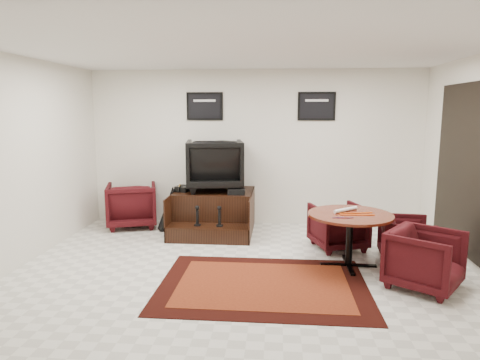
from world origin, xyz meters
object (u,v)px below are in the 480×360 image
(shine_chair, at_px, (215,162))
(table_chair_corner, at_px, (425,257))
(meeting_table, at_px, (350,220))
(armchair_side, at_px, (132,203))
(shine_podium, at_px, (214,213))
(table_chair_back, at_px, (338,224))
(table_chair_window, at_px, (406,237))

(shine_chair, distance_m, table_chair_corner, 3.76)
(shine_chair, height_order, meeting_table, shine_chair)
(shine_chair, bearing_deg, armchair_side, -9.55)
(shine_podium, height_order, table_chair_back, table_chair_back)
(table_chair_back, relative_size, table_chair_window, 1.10)
(shine_chair, xyz_separation_m, armchair_side, (-1.52, 0.01, -0.75))
(armchair_side, height_order, table_chair_window, armchair_side)
(armchair_side, distance_m, table_chair_window, 4.63)
(table_chair_back, bearing_deg, table_chair_corner, 101.54)
(table_chair_back, relative_size, table_chair_corner, 0.97)
(shine_podium, bearing_deg, table_chair_window, -23.46)
(shine_chair, xyz_separation_m, meeting_table, (2.06, -1.70, -0.55))
(armchair_side, xyz_separation_m, meeting_table, (3.58, -1.71, 0.20))
(shine_podium, height_order, armchair_side, armchair_side)
(shine_podium, distance_m, meeting_table, 2.60)
(shine_chair, bearing_deg, table_chair_window, 145.00)
(table_chair_corner, bearing_deg, table_chair_window, 32.10)
(shine_podium, height_order, table_chair_corner, table_chair_corner)
(table_chair_window, relative_size, table_chair_corner, 0.88)
(shine_podium, bearing_deg, armchair_side, 174.31)
(shine_podium, xyz_separation_m, shine_chair, (0.00, 0.14, 0.87))
(meeting_table, relative_size, table_chair_corner, 1.44)
(meeting_table, xyz_separation_m, table_chair_corner, (0.77, -0.65, -0.25))
(shine_chair, height_order, table_chair_window, shine_chair)
(shine_podium, distance_m, table_chair_corner, 3.59)
(table_chair_back, bearing_deg, table_chair_window, 133.31)
(table_chair_window, bearing_deg, shine_chair, 69.37)
(shine_podium, bearing_deg, shine_chair, 90.00)
(shine_chair, distance_m, table_chair_window, 3.32)
(shine_podium, relative_size, shine_chair, 1.42)
(meeting_table, distance_m, table_chair_corner, 1.04)
(meeting_table, distance_m, table_chair_back, 0.82)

